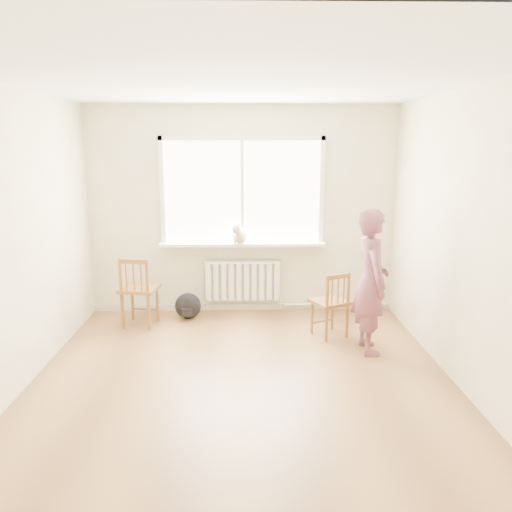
{
  "coord_description": "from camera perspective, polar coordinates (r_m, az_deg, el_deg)",
  "views": [
    {
      "loc": [
        0.03,
        -4.25,
        2.17
      ],
      "look_at": [
        0.16,
        1.2,
        0.98
      ],
      "focal_mm": 35.0,
      "sensor_mm": 36.0,
      "label": 1
    }
  ],
  "objects": [
    {
      "name": "floor",
      "position": [
        4.77,
        -1.59,
        -14.7
      ],
      "size": [
        4.5,
        4.5,
        0.0
      ],
      "primitive_type": "plane",
      "color": "#996B3F",
      "rests_on": "ground"
    },
    {
      "name": "ceiling",
      "position": [
        4.28,
        -1.82,
        19.45
      ],
      "size": [
        4.5,
        4.5,
        0.0
      ],
      "primitive_type": "plane",
      "rotation": [
        3.14,
        0.0,
        0.0
      ],
      "color": "white",
      "rests_on": "back_wall"
    },
    {
      "name": "back_wall",
      "position": [
        6.55,
        -1.57,
        5.17
      ],
      "size": [
        4.0,
        0.01,
        2.7
      ],
      "primitive_type": "cube",
      "color": "beige",
      "rests_on": "ground"
    },
    {
      "name": "window",
      "position": [
        6.5,
        -1.59,
        7.87
      ],
      "size": [
        2.12,
        0.05,
        1.42
      ],
      "color": "white",
      "rests_on": "back_wall"
    },
    {
      "name": "windowsill",
      "position": [
        6.51,
        -1.55,
        1.37
      ],
      "size": [
        2.15,
        0.22,
        0.04
      ],
      "primitive_type": "cube",
      "color": "white",
      "rests_on": "back_wall"
    },
    {
      "name": "radiator",
      "position": [
        6.64,
        -1.53,
        -2.76
      ],
      "size": [
        1.0,
        0.12,
        0.55
      ],
      "color": "white",
      "rests_on": "back_wall"
    },
    {
      "name": "heating_pipe",
      "position": [
        6.88,
        9.01,
        -5.48
      ],
      "size": [
        1.4,
        0.04,
        0.04
      ],
      "primitive_type": "cylinder",
      "rotation": [
        0.0,
        1.57,
        0.0
      ],
      "color": "silver",
      "rests_on": "back_wall"
    },
    {
      "name": "baseboard",
      "position": [
        6.83,
        -1.5,
        -5.83
      ],
      "size": [
        4.0,
        0.03,
        0.08
      ],
      "primitive_type": "cube",
      "color": "beige",
      "rests_on": "ground"
    },
    {
      "name": "chair_left",
      "position": [
        6.27,
        -13.33,
        -3.97
      ],
      "size": [
        0.49,
        0.47,
        0.88
      ],
      "rotation": [
        0.0,
        0.0,
        2.99
      ],
      "color": "brown",
      "rests_on": "floor"
    },
    {
      "name": "chair_right",
      "position": [
        5.85,
        8.69,
        -5.48
      ],
      "size": [
        0.5,
        0.5,
        0.78
      ],
      "rotation": [
        0.0,
        0.0,
        3.59
      ],
      "color": "brown",
      "rests_on": "floor"
    },
    {
      "name": "person",
      "position": [
        5.43,
        13.01,
        -2.86
      ],
      "size": [
        0.4,
        0.58,
        1.55
      ],
      "primitive_type": "imported",
      "rotation": [
        0.0,
        0.0,
        1.62
      ],
      "color": "#B33B5E",
      "rests_on": "floor"
    },
    {
      "name": "cat",
      "position": [
        6.4,
        -1.92,
        2.43
      ],
      "size": [
        0.26,
        0.42,
        0.29
      ],
      "rotation": [
        0.0,
        0.0,
        -0.29
      ],
      "color": "#CBB48A",
      "rests_on": "windowsill"
    },
    {
      "name": "backpack",
      "position": [
        6.51,
        -7.78,
        -5.67
      ],
      "size": [
        0.34,
        0.25,
        0.34
      ],
      "primitive_type": "ellipsoid",
      "rotation": [
        0.0,
        0.0,
        0.01
      ],
      "color": "black",
      "rests_on": "floor"
    }
  ]
}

